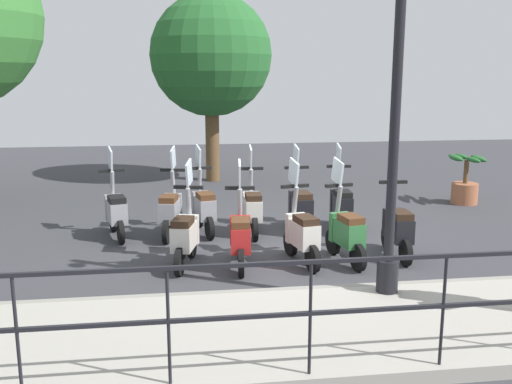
% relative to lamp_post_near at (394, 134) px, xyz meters
% --- Properties ---
extents(ground_plane, '(28.00, 28.00, 0.00)m').
position_rel_lamp_post_near_xyz_m(ground_plane, '(2.40, 0.78, -2.09)').
color(ground_plane, '#38383D').
extents(promenade_walkway, '(2.20, 20.00, 0.15)m').
position_rel_lamp_post_near_xyz_m(promenade_walkway, '(-0.75, 0.78, -2.01)').
color(promenade_walkway, '#A39E93').
rests_on(promenade_walkway, ground_plane).
extents(fence_railing, '(0.04, 16.03, 1.07)m').
position_rel_lamp_post_near_xyz_m(fence_railing, '(-1.80, 0.78, -1.20)').
color(fence_railing, black).
rests_on(fence_railing, promenade_walkway).
extents(lamp_post_near, '(0.26, 0.90, 4.37)m').
position_rel_lamp_post_near_xyz_m(lamp_post_near, '(0.00, 0.00, 0.00)').
color(lamp_post_near, black).
rests_on(lamp_post_near, promenade_walkway).
extents(tree_distant, '(3.10, 3.10, 4.79)m').
position_rel_lamp_post_near_xyz_m(tree_distant, '(8.51, 1.63, 1.13)').
color(tree_distant, brown).
rests_on(tree_distant, ground_plane).
extents(potted_palm, '(1.06, 0.66, 1.05)m').
position_rel_lamp_post_near_xyz_m(potted_palm, '(5.05, -3.64, -1.64)').
color(potted_palm, '#9E5B3D').
rests_on(potted_palm, ground_plane).
extents(scooter_near_0, '(1.23, 0.44, 1.54)m').
position_rel_lamp_post_near_xyz_m(scooter_near_0, '(1.70, -0.78, -1.61)').
color(scooter_near_0, black).
rests_on(scooter_near_0, ground_plane).
extents(scooter_near_1, '(1.22, 0.48, 1.54)m').
position_rel_lamp_post_near_xyz_m(scooter_near_1, '(1.56, 0.07, -1.61)').
color(scooter_near_1, black).
rests_on(scooter_near_1, ground_plane).
extents(scooter_near_2, '(1.22, 0.49, 1.54)m').
position_rel_lamp_post_near_xyz_m(scooter_near_2, '(1.59, 0.73, -1.61)').
color(scooter_near_2, black).
rests_on(scooter_near_2, ground_plane).
extents(scooter_near_3, '(1.23, 0.44, 1.54)m').
position_rel_lamp_post_near_xyz_m(scooter_near_3, '(1.56, 1.65, -1.61)').
color(scooter_near_3, black).
rests_on(scooter_near_3, ground_plane).
extents(scooter_near_4, '(1.21, 0.51, 1.54)m').
position_rel_lamp_post_near_xyz_m(scooter_near_4, '(1.72, 2.44, -1.61)').
color(scooter_near_4, black).
rests_on(scooter_near_4, ground_plane).
extents(scooter_far_0, '(1.23, 0.44, 1.54)m').
position_rel_lamp_post_near_xyz_m(scooter_far_0, '(3.30, -0.36, -1.61)').
color(scooter_far_0, black).
rests_on(scooter_far_0, ground_plane).
extents(scooter_far_1, '(1.23, 0.44, 1.54)m').
position_rel_lamp_post_near_xyz_m(scooter_far_1, '(3.27, 0.39, -1.61)').
color(scooter_far_1, black).
rests_on(scooter_far_1, ground_plane).
extents(scooter_far_2, '(1.23, 0.44, 1.54)m').
position_rel_lamp_post_near_xyz_m(scooter_far_2, '(3.26, 1.25, -1.61)').
color(scooter_far_2, black).
rests_on(scooter_far_2, ground_plane).
extents(scooter_far_3, '(1.22, 0.49, 1.54)m').
position_rel_lamp_post_near_xyz_m(scooter_far_3, '(3.43, 2.09, -1.61)').
color(scooter_far_3, black).
rests_on(scooter_far_3, ground_plane).
extents(scooter_far_4, '(1.22, 0.48, 1.54)m').
position_rel_lamp_post_near_xyz_m(scooter_far_4, '(3.30, 2.67, -1.61)').
color(scooter_far_4, black).
rests_on(scooter_far_4, ground_plane).
extents(scooter_far_5, '(1.21, 0.52, 1.54)m').
position_rel_lamp_post_near_xyz_m(scooter_far_5, '(3.37, 3.60, -1.61)').
color(scooter_far_5, black).
rests_on(scooter_far_5, ground_plane).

